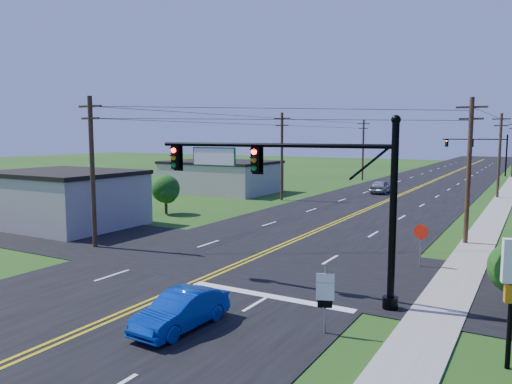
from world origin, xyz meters
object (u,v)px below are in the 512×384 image
Objects in this scene: blue_car at (181,311)px; stop_sign at (421,236)px; route_sign at (325,293)px; signal_mast_main at (288,182)px; signal_mast_far at (478,148)px.

stop_sign reaches higher than blue_car.
route_sign reaches higher than stop_sign.
signal_mast_main is 5.03× the size of stop_sign.
blue_car is (-1.33, -5.59, -4.10)m from signal_mast_main.
stop_sign is at bearing -86.43° from signal_mast_far.
signal_mast_far is (0.10, 72.00, -0.20)m from signal_mast_main.
signal_mast_far is at bearing 91.86° from blue_car.
signal_mast_far is 65.26m from stop_sign.
signal_mast_far is 4.47× the size of route_sign.
blue_car is at bearing -175.91° from route_sign.
signal_mast_main is 4.60× the size of route_sign.
signal_mast_main reaches higher than route_sign.
signal_mast_main is at bearing 111.29° from route_sign.
signal_mast_far is at bearing 108.04° from stop_sign.
blue_car is at bearing -99.22° from stop_sign.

